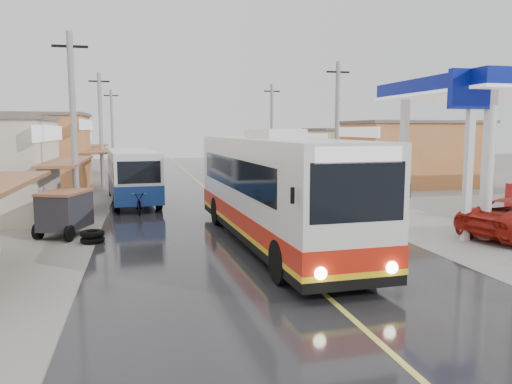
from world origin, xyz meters
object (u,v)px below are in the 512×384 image
tyre_stack (92,237)px  tricycle_near (65,210)px  cyclist (139,199)px  coach_bus (272,189)px  second_bus (132,175)px

tyre_stack → tricycle_near: bearing=127.8°
tricycle_near → tyre_stack: bearing=-32.0°
cyclist → tyre_stack: bearing=-107.8°
coach_bus → tyre_stack: bearing=162.9°
coach_bus → tricycle_near: (-7.42, 3.07, -0.97)m
coach_bus → cyclist: (-4.66, 7.72, -1.24)m
second_bus → tricycle_near: bearing=-111.0°
second_bus → cyclist: size_ratio=4.07×
second_bus → tyre_stack: size_ratio=10.26×
cyclist → tricycle_near: 5.42m
cyclist → tyre_stack: (-1.65, -6.09, -0.50)m
coach_bus → tyre_stack: size_ratio=15.10×
coach_bus → tricycle_near: coach_bus is taller
second_bus → tyre_stack: 10.18m
coach_bus → cyclist: size_ratio=6.00×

